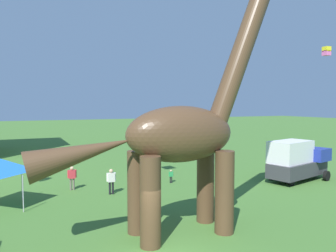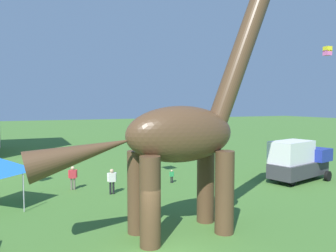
# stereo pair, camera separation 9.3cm
# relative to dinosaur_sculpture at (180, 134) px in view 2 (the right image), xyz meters

# --- Properties ---
(dinosaur_sculpture) EXTENTS (12.39, 2.62, 12.95)m
(dinosaur_sculpture) POSITION_rel_dinosaur_sculpture_xyz_m (0.00, 0.00, 0.00)
(dinosaur_sculpture) COLOR #513823
(dinosaur_sculpture) RESTS_ON ground_plane
(parked_box_truck) EXTENTS (5.95, 3.42, 3.20)m
(parked_box_truck) POSITION_rel_dinosaur_sculpture_xyz_m (13.26, 5.80, -3.03)
(parked_box_truck) COLOR #38383D
(parked_box_truck) RESTS_ON ground_plane
(person_photographer) EXTENTS (0.38, 0.17, 1.02)m
(person_photographer) POSITION_rel_dinosaur_sculpture_xyz_m (3.90, 9.24, -4.06)
(person_photographer) COLOR black
(person_photographer) RESTS_ON ground_plane
(person_watching_child) EXTENTS (0.63, 0.28, 1.68)m
(person_watching_child) POSITION_rel_dinosaur_sculpture_xyz_m (-3.35, 10.25, -3.67)
(person_watching_child) COLOR #6B6056
(person_watching_child) RESTS_ON ground_plane
(person_strolling_adult) EXTENTS (0.64, 0.28, 1.72)m
(person_strolling_adult) POSITION_rel_dinosaur_sculpture_xyz_m (-1.13, 7.98, -3.64)
(person_strolling_adult) COLOR black
(person_strolling_adult) RESTS_ON ground_plane
(kite_mid_center) EXTENTS (0.98, 1.27, 1.51)m
(kite_mid_center) POSITION_rel_dinosaur_sculpture_xyz_m (9.03, 20.91, 0.09)
(kite_mid_center) COLOR #287AE5
(kite_near_high) EXTENTS (0.41, 0.41, 0.55)m
(kite_near_high) POSITION_rel_dinosaur_sculpture_xyz_m (10.93, 1.33, 4.69)
(kite_near_high) COLOR yellow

